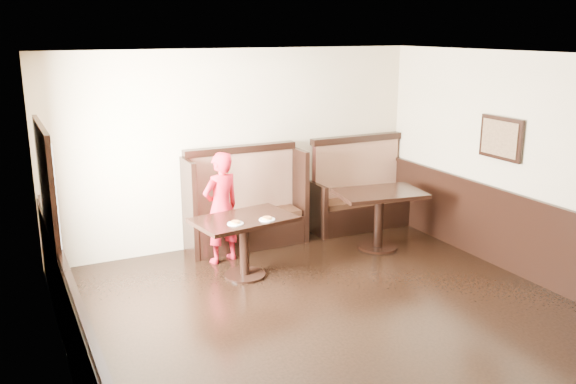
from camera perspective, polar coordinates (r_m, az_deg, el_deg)
ground at (r=6.30m, az=7.78°, el=-14.13°), size 7.00×7.00×0.00m
room_shell at (r=6.08m, az=4.15°, el=-8.14°), size 7.00×7.00×7.00m
booth_main at (r=8.80m, az=-4.05°, el=-1.71°), size 1.75×0.72×1.45m
booth_neighbor at (r=9.68m, az=6.71°, el=-0.51°), size 1.65×0.72×1.45m
table_main at (r=7.67m, az=-4.13°, el=-3.71°), size 1.33×0.94×0.78m
table_neighbor at (r=8.73m, az=8.53°, el=-1.29°), size 1.31×0.96×0.84m
child at (r=8.15m, az=-6.27°, el=-1.47°), size 0.63×0.50×1.51m
pizza_plate_left at (r=7.37m, az=-4.94°, el=-2.90°), size 0.20×0.20×0.04m
pizza_plate_right at (r=7.50m, az=-1.97°, el=-2.52°), size 0.20×0.20×0.04m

